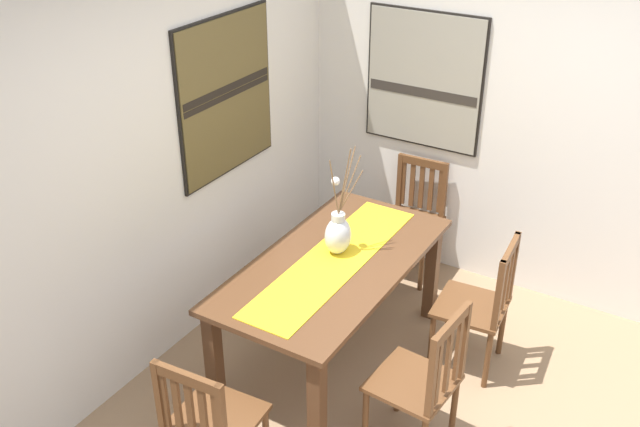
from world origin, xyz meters
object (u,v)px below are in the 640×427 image
object	(u,v)px
painting_on_side_wall	(424,80)
centerpiece_vase	(338,233)
dining_table	(333,277)
chair_0	(480,304)
chair_1	(423,381)
chair_2	(413,215)
chair_3	(209,421)
painting_on_back_wall	(226,96)

from	to	relation	value
painting_on_side_wall	centerpiece_vase	bearing A→B (deg)	-176.98
dining_table	painting_on_side_wall	world-z (taller)	painting_on_side_wall
chair_0	chair_1	distance (m)	0.83
chair_1	chair_2	world-z (taller)	chair_1
chair_3	dining_table	bearing A→B (deg)	-0.46
centerpiece_vase	chair_3	size ratio (longest dim) A/B	0.79
painting_on_back_wall	painting_on_side_wall	xyz separation A→B (m)	(1.16, -0.88, -0.07)
chair_0	painting_on_side_wall	size ratio (longest dim) A/B	0.93
chair_3	centerpiece_vase	bearing A→B (deg)	0.77
chair_0	chair_3	distance (m)	1.84
chair_3	painting_on_side_wall	bearing A→B (deg)	1.91
chair_1	chair_3	bearing A→B (deg)	135.72
dining_table	painting_on_side_wall	size ratio (longest dim) A/B	1.69
dining_table	chair_1	xyz separation A→B (m)	(-0.40, -0.79, -0.16)
chair_2	painting_on_side_wall	bearing A→B (deg)	20.92
chair_1	dining_table	bearing A→B (deg)	63.00
dining_table	chair_2	size ratio (longest dim) A/B	1.89
chair_2	painting_on_back_wall	world-z (taller)	painting_on_back_wall
dining_table	chair_0	bearing A→B (deg)	-61.80
dining_table	chair_3	bearing A→B (deg)	179.54
painting_on_back_wall	chair_1	bearing A→B (deg)	-111.17
chair_0	painting_on_back_wall	world-z (taller)	painting_on_back_wall
chair_0	chair_3	size ratio (longest dim) A/B	1.05
dining_table	chair_1	size ratio (longest dim) A/B	1.78
dining_table	chair_2	bearing A→B (deg)	1.19
chair_2	chair_3	bearing A→B (deg)	-179.62
chair_0	chair_2	distance (m)	1.17
centerpiece_vase	painting_on_back_wall	bearing A→B (deg)	79.08
dining_table	chair_0	size ratio (longest dim) A/B	1.82
centerpiece_vase	chair_2	xyz separation A→B (m)	(1.16, -0.00, -0.42)
chair_0	painting_on_back_wall	distance (m)	2.09
chair_1	painting_on_back_wall	xyz separation A→B (m)	(0.68, 1.77, 1.07)
chair_0	chair_2	size ratio (longest dim) A/B	1.04
dining_table	chair_3	xyz separation A→B (m)	(-1.22, 0.01, -0.17)
dining_table	painting_on_back_wall	distance (m)	1.36
chair_3	painting_on_back_wall	distance (m)	2.09
chair_2	chair_3	world-z (taller)	chair_2
centerpiece_vase	chair_3	xyz separation A→B (m)	(-1.32, -0.02, -0.43)
painting_on_back_wall	chair_2	bearing A→B (deg)	-44.36
painting_on_side_wall	dining_table	bearing A→B (deg)	-176.10
chair_1	painting_on_back_wall	distance (m)	2.17
chair_3	painting_on_side_wall	size ratio (longest dim) A/B	0.89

